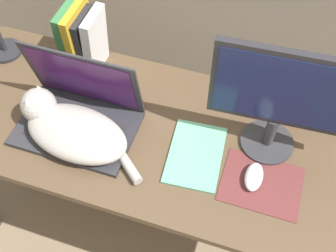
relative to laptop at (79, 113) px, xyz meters
The scene contains 8 objects.
desk 0.26m from the laptop, 10.95° to the left, with size 1.48×0.61×0.73m.
laptop is the anchor object (origin of this frame).
cat 0.07m from the laptop, 88.95° to the right, with size 0.47×0.24×0.14m.
external_monitor 0.65m from the laptop, 10.54° to the left, with size 0.42×0.17×0.41m.
mousepad 0.63m from the laptop, ahead, with size 0.24×0.19×0.00m.
computer_mouse 0.60m from the laptop, ahead, with size 0.06×0.10×0.03m.
book_row 0.29m from the laptop, 110.17° to the left, with size 0.13×0.17×0.25m.
notepad 0.41m from the laptop, ahead, with size 0.19×0.26×0.01m.
Camera 1 is at (0.33, -0.45, 1.89)m, focal length 45.00 mm.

